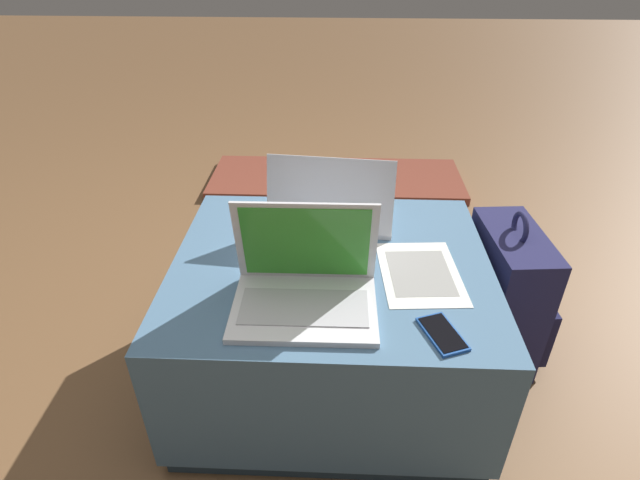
{
  "coord_description": "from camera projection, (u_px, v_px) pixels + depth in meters",
  "views": [
    {
      "loc": [
        0.02,
        -1.14,
        1.26
      ],
      "look_at": [
        -0.03,
        -0.01,
        0.53
      ],
      "focal_mm": 28.0,
      "sensor_mm": 36.0,
      "label": 1
    }
  ],
  "objects": [
    {
      "name": "fireplace_hearth",
      "position": [
        336.0,
        179.0,
        2.82
      ],
      "size": [
        1.4,
        0.5,
        0.04
      ],
      "color": "brown",
      "rests_on": "ground_plane"
    },
    {
      "name": "cell_phone",
      "position": [
        442.0,
        334.0,
        1.15
      ],
      "size": [
        0.11,
        0.15,
        0.01
      ],
      "rotation": [
        0.0,
        0.0,
        0.36
      ],
      "color": "#1E4C9E",
      "rests_on": "ottoman"
    },
    {
      "name": "paper_sheet",
      "position": [
        420.0,
        273.0,
        1.35
      ],
      "size": [
        0.23,
        0.31,
        0.0
      ],
      "rotation": [
        0.0,
        0.0,
        0.07
      ],
      "color": "silver",
      "rests_on": "ottoman"
    },
    {
      "name": "backpack",
      "position": [
        506.0,
        296.0,
        1.63
      ],
      "size": [
        0.24,
        0.36,
        0.54
      ],
      "rotation": [
        0.0,
        0.0,
        1.65
      ],
      "color": "#23234C",
      "rests_on": "ground_plane"
    },
    {
      "name": "laptop_near",
      "position": [
        305.0,
        285.0,
        1.22
      ],
      "size": [
        0.36,
        0.25,
        0.26
      ],
      "rotation": [
        0.0,
        0.0,
        0.01
      ],
      "color": "silver",
      "rests_on": "ottoman"
    },
    {
      "name": "ottoman",
      "position": [
        330.0,
        322.0,
        1.52
      ],
      "size": [
        0.89,
        0.76,
        0.45
      ],
      "color": "#2A3D4E",
      "rests_on": "ground_plane"
    },
    {
      "name": "laptop_far",
      "position": [
        332.0,
        209.0,
        1.55
      ],
      "size": [
        0.4,
        0.26,
        0.24
      ],
      "rotation": [
        0.0,
        0.0,
        3.05
      ],
      "color": "#B7B7BC",
      "rests_on": "ottoman"
    },
    {
      "name": "ground_plane",
      "position": [
        330.0,
        374.0,
        1.65
      ],
      "size": [
        14.0,
        14.0,
        0.0
      ],
      "primitive_type": "plane",
      "color": "brown"
    }
  ]
}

